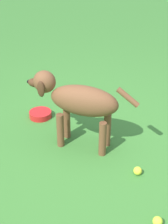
# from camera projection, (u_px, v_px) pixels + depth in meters

# --- Properties ---
(ground) EXTENTS (14.00, 14.00, 0.00)m
(ground) POSITION_uv_depth(u_px,v_px,m) (90.00, 157.00, 2.81)
(ground) COLOR #38722D
(dog) EXTENTS (0.92, 0.42, 0.65)m
(dog) POSITION_uv_depth(u_px,v_px,m) (78.00, 101.00, 2.76)
(dog) COLOR brown
(dog) RESTS_ON ground
(tennis_ball_0) EXTENTS (0.07, 0.07, 0.07)m
(tennis_ball_0) POSITION_uv_depth(u_px,v_px,m) (138.00, 171.00, 2.61)
(tennis_ball_0) COLOR yellow
(tennis_ball_0) RESTS_ON ground
(tennis_ball_1) EXTENTS (0.07, 0.07, 0.07)m
(tennis_ball_1) POSITION_uv_depth(u_px,v_px,m) (158.00, 221.00, 2.18)
(tennis_ball_1) COLOR #C7E536
(tennis_ball_1) RESTS_ON ground
(water_bowl) EXTENTS (0.22, 0.22, 0.06)m
(water_bowl) POSITION_uv_depth(u_px,v_px,m) (40.00, 114.00, 3.35)
(water_bowl) COLOR red
(water_bowl) RESTS_ON ground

